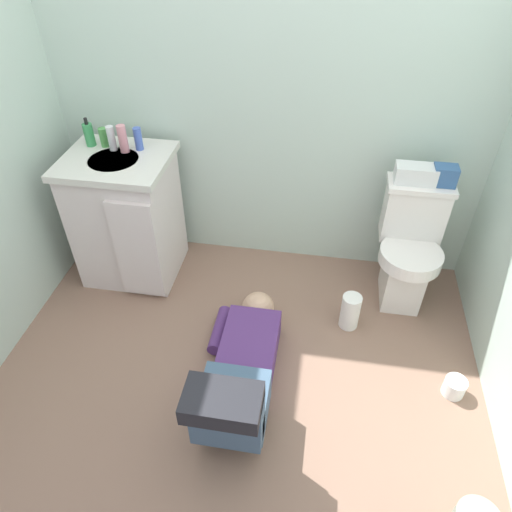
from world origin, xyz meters
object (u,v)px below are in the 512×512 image
toilet (409,248)px  bottle_pink (123,139)px  tissue_box (416,174)px  vanity_cabinet (128,217)px  toilet_paper_roll (454,387)px  bottle_green (104,137)px  bottle_white (111,138)px  toiletry_bag (445,176)px  paper_towel_roll (350,311)px  person_plumber (240,372)px  bottle_blue (138,139)px  faucet (122,138)px  soap_dispenser (89,134)px

toilet → bottle_pink: 1.75m
tissue_box → bottle_pink: bottle_pink is taller
vanity_cabinet → toilet_paper_roll: size_ratio=7.45×
bottle_green → bottle_white: bottle_white is taller
bottle_green → bottle_pink: size_ratio=0.70×
vanity_cabinet → toiletry_bag: toiletry_bag is taller
bottle_green → paper_towel_roll: size_ratio=0.49×
person_plumber → bottle_blue: (-0.76, 0.96, 0.71)m
faucet → bottle_pink: 0.07m
person_plumber → bottle_pink: 1.43m
soap_dispenser → toilet_paper_roll: soap_dispenser is taller
tissue_box → toilet: bearing=-63.6°
tissue_box → soap_dispenser: 1.84m
tissue_box → bottle_pink: bearing=-178.3°
tissue_box → bottle_blue: bearing=-179.6°
soap_dispenser → paper_towel_roll: size_ratio=0.74×
bottle_blue → paper_towel_roll: 1.56m
bottle_green → paper_towel_roll: (1.50, -0.41, -0.76)m
vanity_cabinet → person_plumber: size_ratio=0.77×
bottle_pink → toiletry_bag: bearing=1.6°
person_plumber → toilet: bearing=46.4°
tissue_box → bottle_green: 1.76m
vanity_cabinet → paper_towel_roll: size_ratio=3.64×
toilet → paper_towel_roll: (-0.30, -0.32, -0.26)m
soap_dispenser → bottle_green: size_ratio=1.52×
bottle_pink → bottle_blue: 0.08m
bottle_green → bottle_pink: (0.14, -0.04, 0.02)m
soap_dispenser → bottle_blue: (0.30, -0.00, -0.00)m
toiletry_bag → soap_dispenser: soap_dispenser is taller
faucet → paper_towel_roll: size_ratio=0.44×
toiletry_bag → bottle_green: (-1.91, -0.00, 0.07)m
soap_dispenser → bottle_pink: soap_dispenser is taller
bottle_blue → paper_towel_roll: size_ratio=0.58×
person_plumber → paper_towel_roll: 0.77m
bottle_pink → faucet: bearing=117.9°
toilet → person_plumber: toilet is taller
vanity_cabinet → bottle_green: bottle_green is taller
tissue_box → paper_towel_roll: size_ratio=0.98×
toilet → tissue_box: tissue_box is taller
vanity_cabinet → faucet: (-0.00, 0.15, 0.45)m
toiletry_bag → bottle_white: bottle_white is taller
toilet → faucet: 1.77m
soap_dispenser → toilet_paper_roll: bearing=-20.2°
toilet → toilet_paper_roll: (0.23, -0.70, -0.32)m
bottle_white → bottle_pink: (0.07, -0.01, 0.01)m
bottle_white → toilet_paper_roll: bearing=-20.9°
faucet → toilet_paper_roll: (1.93, -0.80, -0.82)m
bottle_white → toilet_paper_roll: 2.27m
faucet → person_plumber: faucet is taller
bottle_white → tissue_box: bearing=1.3°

